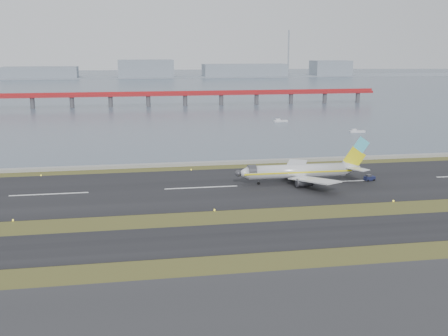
{
  "coord_description": "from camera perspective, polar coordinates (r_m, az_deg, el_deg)",
  "views": [
    {
      "loc": [
        -20.14,
        -117.1,
        37.5
      ],
      "look_at": [
        4.88,
        22.0,
        7.06
      ],
      "focal_mm": 45.0,
      "sensor_mm": 36.0,
      "label": 1
    }
  ],
  "objects": [
    {
      "name": "workboat_far",
      "position": [
        290.59,
        5.74,
        4.79
      ],
      "size": [
        7.07,
        2.27,
        1.71
      ],
      "rotation": [
        0.0,
        0.0,
        0.01
      ],
      "color": "silver",
      "rests_on": "ground"
    },
    {
      "name": "far_shoreline",
      "position": [
        738.55,
        -7.67,
        9.61
      ],
      "size": [
        1400.0,
        80.0,
        60.5
      ],
      "color": "gray",
      "rests_on": "ground"
    },
    {
      "name": "runway_strip",
      "position": [
        153.13,
        -2.33,
        -2.01
      ],
      "size": [
        1000.0,
        45.0,
        0.1
      ],
      "primitive_type": "cube",
      "color": "black",
      "rests_on": "ground"
    },
    {
      "name": "seawall",
      "position": [
        182.04,
        -3.63,
        0.4
      ],
      "size": [
        1000.0,
        2.5,
        1.0
      ],
      "primitive_type": "cube",
      "color": "gray",
      "rests_on": "ground"
    },
    {
      "name": "red_pier",
      "position": [
        370.53,
        -3.97,
        7.45
      ],
      "size": [
        260.0,
        5.0,
        10.2
      ],
      "color": "#A41C1F",
      "rests_on": "ground"
    },
    {
      "name": "airliner",
      "position": [
        159.23,
        7.92,
        -0.31
      ],
      "size": [
        38.52,
        32.89,
        12.8
      ],
      "color": "silver",
      "rests_on": "ground"
    },
    {
      "name": "workboat_near",
      "position": [
        259.71,
        13.33,
        3.64
      ],
      "size": [
        6.89,
        2.28,
        1.66
      ],
      "rotation": [
        0.0,
        0.0,
        -0.02
      ],
      "color": "silver",
      "rests_on": "ground"
    },
    {
      "name": "bay_water",
      "position": [
        578.67,
        -8.27,
        8.32
      ],
      "size": [
        1400.0,
        800.0,
        1.3
      ],
      "primitive_type": "cube",
      "color": "#475666",
      "rests_on": "ground"
    },
    {
      "name": "pushback_tug",
      "position": [
        166.02,
        14.55,
        -0.97
      ],
      "size": [
        3.2,
        2.24,
        1.88
      ],
      "rotation": [
        0.0,
        0.0,
        0.2
      ],
      "color": "#161A3D",
      "rests_on": "ground"
    },
    {
      "name": "taxiway_strip",
      "position": [
        113.38,
        0.62,
        -7.13
      ],
      "size": [
        1000.0,
        18.0,
        0.1
      ],
      "primitive_type": "cube",
      "color": "black",
      "rests_on": "ground"
    },
    {
      "name": "ground",
      "position": [
        124.6,
        -0.42,
        -5.36
      ],
      "size": [
        1000.0,
        1000.0,
        0.0
      ],
      "primitive_type": "plane",
      "color": "#404E1B",
      "rests_on": "ground"
    }
  ]
}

